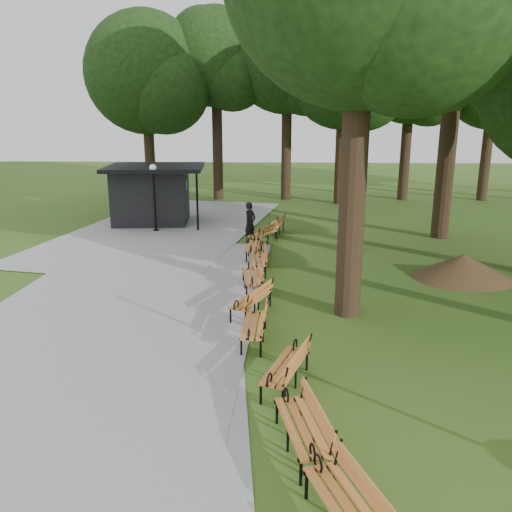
{
  "coord_description": "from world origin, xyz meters",
  "views": [
    {
      "loc": [
        0.61,
        -10.52,
        5.36
      ],
      "look_at": [
        -0.13,
        5.07,
        1.1
      ],
      "focal_mm": 36.63,
      "sensor_mm": 36.0,
      "label": 1
    }
  ],
  "objects_px": {
    "bench_6": "(258,259)",
    "bench_8": "(263,234)",
    "lamp_post": "(154,183)",
    "lawn_tree_4": "(460,15)",
    "bench_9": "(275,225)",
    "bench_5": "(252,276)",
    "kiosk": "(151,194)",
    "bench_1": "(301,426)",
    "bench_4": "(251,300)",
    "bench_7": "(254,246)",
    "dirt_mound": "(463,266)",
    "bench_3": "(254,325)",
    "bench_0": "(348,509)",
    "person": "(250,222)",
    "bench_2": "(285,367)"
  },
  "relations": [
    {
      "from": "bench_2",
      "to": "bench_5",
      "type": "relative_size",
      "value": 1.0
    },
    {
      "from": "lamp_post",
      "to": "lawn_tree_4",
      "type": "bearing_deg",
      "value": -2.34
    },
    {
      "from": "bench_8",
      "to": "bench_7",
      "type": "bearing_deg",
      "value": 20.78
    },
    {
      "from": "bench_6",
      "to": "bench_9",
      "type": "xyz_separation_m",
      "value": [
        0.51,
        5.83,
        0.0
      ]
    },
    {
      "from": "bench_0",
      "to": "bench_5",
      "type": "xyz_separation_m",
      "value": [
        -1.79,
        9.91,
        0.0
      ]
    },
    {
      "from": "bench_9",
      "to": "bench_5",
      "type": "bearing_deg",
      "value": 7.66
    },
    {
      "from": "bench_0",
      "to": "kiosk",
      "type": "bearing_deg",
      "value": 179.51
    },
    {
      "from": "bench_5",
      "to": "bench_1",
      "type": "bearing_deg",
      "value": 1.44
    },
    {
      "from": "bench_0",
      "to": "bench_2",
      "type": "xyz_separation_m",
      "value": [
        -0.78,
        3.89,
        0.0
      ]
    },
    {
      "from": "bench_9",
      "to": "bench_3",
      "type": "bearing_deg",
      "value": 10.44
    },
    {
      "from": "bench_2",
      "to": "bench_4",
      "type": "bearing_deg",
      "value": -148.35
    },
    {
      "from": "bench_4",
      "to": "bench_6",
      "type": "distance_m",
      "value": 4.14
    },
    {
      "from": "dirt_mound",
      "to": "bench_6",
      "type": "bearing_deg",
      "value": 175.63
    },
    {
      "from": "bench_1",
      "to": "bench_9",
      "type": "bearing_deg",
      "value": 169.24
    },
    {
      "from": "dirt_mound",
      "to": "bench_3",
      "type": "distance_m",
      "value": 8.64
    },
    {
      "from": "lamp_post",
      "to": "bench_6",
      "type": "relative_size",
      "value": 1.66
    },
    {
      "from": "dirt_mound",
      "to": "bench_0",
      "type": "height_order",
      "value": "bench_0"
    },
    {
      "from": "kiosk",
      "to": "bench_5",
      "type": "xyz_separation_m",
      "value": [
        5.62,
        -10.17,
        -1.02
      ]
    },
    {
      "from": "bench_4",
      "to": "bench_7",
      "type": "bearing_deg",
      "value": -156.09
    },
    {
      "from": "bench_5",
      "to": "lawn_tree_4",
      "type": "bearing_deg",
      "value": 126.36
    },
    {
      "from": "bench_3",
      "to": "bench_4",
      "type": "relative_size",
      "value": 1.0
    },
    {
      "from": "bench_2",
      "to": "lawn_tree_4",
      "type": "xyz_separation_m",
      "value": [
        7.01,
        13.68,
        8.77
      ]
    },
    {
      "from": "person",
      "to": "bench_4",
      "type": "xyz_separation_m",
      "value": [
        0.52,
        -8.46,
        -0.43
      ]
    },
    {
      "from": "person",
      "to": "bench_9",
      "type": "bearing_deg",
      "value": -0.82
    },
    {
      "from": "bench_8",
      "to": "lawn_tree_4",
      "type": "relative_size",
      "value": 0.15
    },
    {
      "from": "bench_6",
      "to": "bench_8",
      "type": "distance_m",
      "value": 4.01
    },
    {
      "from": "bench_9",
      "to": "kiosk",
      "type": "bearing_deg",
      "value": -98.25
    },
    {
      "from": "bench_5",
      "to": "bench_7",
      "type": "relative_size",
      "value": 1.0
    },
    {
      "from": "kiosk",
      "to": "bench_4",
      "type": "height_order",
      "value": "kiosk"
    },
    {
      "from": "dirt_mound",
      "to": "person",
      "type": "bearing_deg",
      "value": 146.92
    },
    {
      "from": "bench_0",
      "to": "bench_3",
      "type": "distance_m",
      "value": 6.2
    },
    {
      "from": "bench_7",
      "to": "lawn_tree_4",
      "type": "relative_size",
      "value": 0.15
    },
    {
      "from": "bench_1",
      "to": "bench_2",
      "type": "height_order",
      "value": "same"
    },
    {
      "from": "bench_5",
      "to": "bench_6",
      "type": "distance_m",
      "value": 2.02
    },
    {
      "from": "bench_0",
      "to": "bench_3",
      "type": "bearing_deg",
      "value": 173.5
    },
    {
      "from": "kiosk",
      "to": "bench_2",
      "type": "bearing_deg",
      "value": -73.07
    },
    {
      "from": "kiosk",
      "to": "bench_1",
      "type": "height_order",
      "value": "kiosk"
    },
    {
      "from": "person",
      "to": "bench_8",
      "type": "distance_m",
      "value": 0.78
    },
    {
      "from": "bench_6",
      "to": "kiosk",
      "type": "bearing_deg",
      "value": -148.79
    },
    {
      "from": "bench_5",
      "to": "bench_8",
      "type": "xyz_separation_m",
      "value": [
        0.15,
        6.03,
        0.0
      ]
    },
    {
      "from": "lamp_post",
      "to": "bench_6",
      "type": "xyz_separation_m",
      "value": [
        5.09,
        -6.18,
        -1.82
      ]
    },
    {
      "from": "bench_7",
      "to": "bench_2",
      "type": "bearing_deg",
      "value": 8.34
    },
    {
      "from": "bench_6",
      "to": "bench_0",
      "type": "bearing_deg",
      "value": 4.11
    },
    {
      "from": "bench_5",
      "to": "bench_9",
      "type": "relative_size",
      "value": 1.0
    },
    {
      "from": "bench_1",
      "to": "bench_7",
      "type": "relative_size",
      "value": 1.0
    },
    {
      "from": "dirt_mound",
      "to": "bench_3",
      "type": "bearing_deg",
      "value": -141.33
    },
    {
      "from": "person",
      "to": "lawn_tree_4",
      "type": "xyz_separation_m",
      "value": [
        8.44,
        1.33,
        8.34
      ]
    },
    {
      "from": "bench_4",
      "to": "bench_1",
      "type": "bearing_deg",
      "value": 32.66
    },
    {
      "from": "bench_7",
      "to": "bench_6",
      "type": "bearing_deg",
      "value": 9.24
    },
    {
      "from": "bench_1",
      "to": "bench_6",
      "type": "relative_size",
      "value": 1.0
    }
  ]
}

